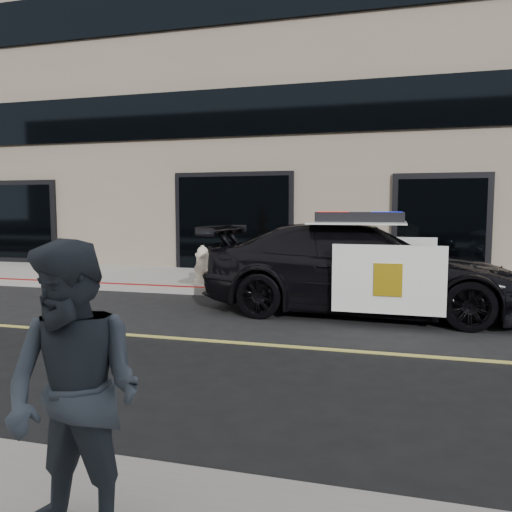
# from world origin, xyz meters

# --- Properties ---
(ground) EXTENTS (120.00, 120.00, 0.00)m
(ground) POSITION_xyz_m (0.00, 0.00, 0.00)
(ground) COLOR black
(ground) RESTS_ON ground
(sidewalk_n) EXTENTS (60.00, 3.50, 0.15)m
(sidewalk_n) POSITION_xyz_m (0.00, 5.25, 0.07)
(sidewalk_n) COLOR gray
(sidewalk_n) RESTS_ON ground
(building_n) EXTENTS (60.00, 7.00, 12.00)m
(building_n) POSITION_xyz_m (0.00, 10.50, 6.00)
(building_n) COLOR #756856
(building_n) RESTS_ON ground
(police_car) EXTENTS (2.61, 5.57, 1.80)m
(police_car) POSITION_xyz_m (2.75, 2.52, 0.81)
(police_car) COLOR black
(police_car) RESTS_ON ground
(fire_hydrant) EXTENTS (0.39, 0.55, 0.87)m
(fire_hydrant) POSITION_xyz_m (-0.85, 4.17, 0.56)
(fire_hydrant) COLOR beige
(fire_hydrant) RESTS_ON sidewalk_n
(pedestrian_b) EXTENTS (0.84, 0.70, 1.55)m
(pedestrian_b) POSITION_xyz_m (1.80, -4.37, 0.92)
(pedestrian_b) COLOR #2C333D
(pedestrian_b) RESTS_ON sidewalk_s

